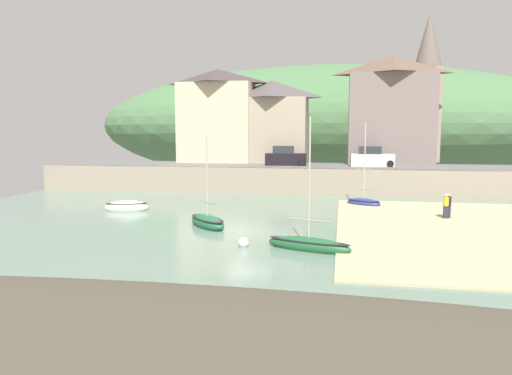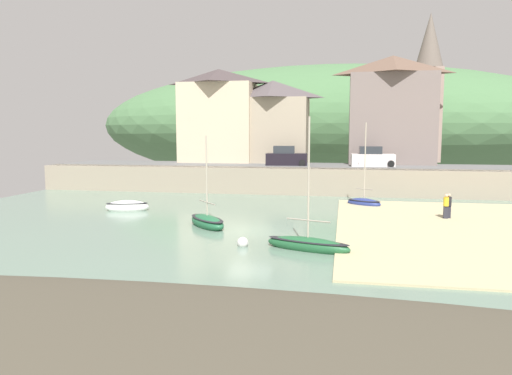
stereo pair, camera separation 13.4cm
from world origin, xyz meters
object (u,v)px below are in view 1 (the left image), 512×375
Objects in this scene: parked_car_near_slipway at (285,157)px; parked_car_by_wall at (372,158)px; sailboat_nearest_shore at (127,207)px; sailboat_far_left at (207,222)px; rowboat_small_beached at (364,202)px; person_near_water at (448,205)px; waterfront_building_left at (218,115)px; person_on_slipway at (446,205)px; waterfront_building_right at (391,110)px; church_with_spire at (427,86)px; waterfront_building_centre at (272,121)px; mooring_buoy at (243,243)px; fishing_boat_green at (309,244)px.

parked_car_by_wall is at bearing -4.58° from parked_car_near_slipway.
sailboat_far_left is (7.43, -4.62, 0.00)m from sailboat_nearest_shore.
rowboat_small_beached reaches higher than person_near_water.
waterfront_building_left is 2.45× the size of parked_car_by_wall.
parked_car_by_wall is 15.76m from person_on_slipway.
waterfront_building_right is 2.68× the size of parked_car_by_wall.
person_on_slipway is (20.46, -19.60, -6.59)m from waterfront_building_left.
sailboat_far_left reaches higher than person_on_slipway.
person_on_slipway is at bearing -95.70° from church_with_spire.
person_on_slipway is at bearing -55.31° from parked_car_near_slipway.
sailboat_far_left is at bearing -161.11° from person_near_water.
parked_car_by_wall is (-2.09, -4.50, -4.85)m from waterfront_building_right.
parked_car_near_slipway is (2.39, 20.03, 2.90)m from sailboat_far_left.
waterfront_building_left reaches higher than waterfront_building_centre.
parked_car_near_slipway is at bearing -156.85° from waterfront_building_right.
parked_car_near_slipway is 7.40× the size of mooring_buoy.
person_near_water is at bearing -77.03° from parked_car_by_wall.
rowboat_small_beached is at bearing -57.96° from parked_car_near_slipway.
person_near_water is (-2.15, -23.42, -9.80)m from church_with_spire.
sailboat_far_left is 22.95m from parked_car_by_wall.
sailboat_far_left reaches higher than parked_car_by_wall.
parked_car_by_wall is at bearing 104.53° from person_on_slipway.
waterfront_building_right is 6.40m from church_with_spire.
parked_car_by_wall is at bearing -114.89° from waterfront_building_right.
sailboat_far_left reaches higher than sailboat_nearest_shore.
waterfront_building_left is 32.55m from fishing_boat_green.
fishing_boat_green is at bearing -102.42° from parked_car_by_wall.
person_on_slipway is 14.95m from mooring_buoy.
mooring_buoy is (0.79, -24.55, -3.03)m from parked_car_near_slipway.
fishing_boat_green is at bearing -85.22° from parked_car_near_slipway.
church_with_spire is (16.74, 4.00, 3.88)m from waterfront_building_centre.
waterfront_building_right is at bearing 29.47° from sailboat_nearest_shore.
sailboat_nearest_shore is at bearing -135.60° from waterfront_building_right.
mooring_buoy is at bearing -109.77° from parked_car_by_wall.
parked_car_by_wall is (18.25, 15.41, 2.90)m from sailboat_nearest_shore.
fishing_boat_green reaches higher than mooring_buoy.
person_on_slipway is (14.74, 4.93, 0.68)m from sailboat_far_left.
waterfront_building_left reaches higher than rowboat_small_beached.
waterfront_building_left is at bearing 136.79° from person_near_water.
sailboat_far_left is 1.35× the size of parked_car_near_slipway.
rowboat_small_beached is (-7.37, -18.37, -10.50)m from church_with_spire.
waterfront_building_centre is 2.10× the size of parked_car_near_slipway.
waterfront_building_right reaches higher than parked_car_near_slipway.
parked_car_near_slipway reaches higher than sailboat_nearest_shore.
parked_car_near_slipway is at bearing 129.28° from person_on_slipway.
waterfront_building_centre is 25.00m from person_near_water.
waterfront_building_left is 18.64m from waterfront_building_right.
fishing_boat_green is at bearing -130.66° from person_near_water.
person_near_water is (5.22, -5.05, 0.70)m from rowboat_small_beached.
fishing_boat_green is at bearing -102.40° from waterfront_building_right.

